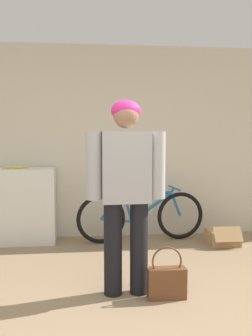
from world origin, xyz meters
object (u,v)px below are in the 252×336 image
(person, at_px, (126,183))
(banana, at_px, (16,167))
(bicycle, at_px, (141,216))
(cardboard_box, at_px, (223,237))
(handbag, at_px, (167,281))

(person, bearing_deg, banana, 123.05)
(bicycle, bearing_deg, cardboard_box, -19.30)
(banana, bearing_deg, bicycle, -3.62)
(bicycle, distance_m, handbag, 1.82)
(bicycle, height_order, banana, banana)
(banana, relative_size, handbag, 0.79)
(bicycle, xyz_separation_m, banana, (-1.60, 0.10, 0.65))
(bicycle, bearing_deg, person, -108.39)
(handbag, bearing_deg, person, 157.34)
(handbag, height_order, cardboard_box, handbag)
(banana, xyz_separation_m, handbag, (1.55, -1.91, -0.84))
(person, xyz_separation_m, banana, (-1.21, 1.77, 0.00))
(bicycle, xyz_separation_m, handbag, (-0.06, -1.81, -0.19))
(person, relative_size, bicycle, 1.00)
(person, height_order, handbag, person)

